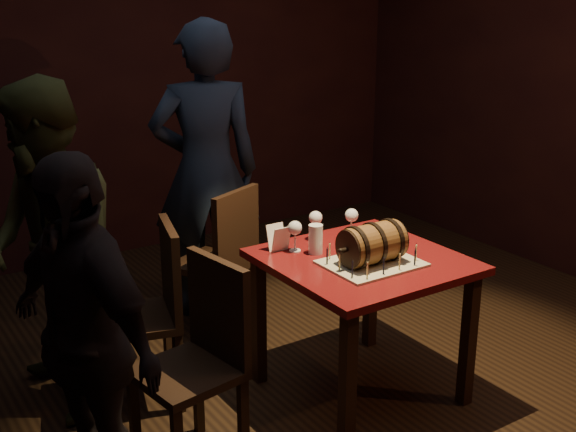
% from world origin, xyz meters
% --- Properties ---
extents(room_shell, '(5.04, 5.04, 2.80)m').
position_xyz_m(room_shell, '(0.00, 0.00, 1.40)').
color(room_shell, black).
rests_on(room_shell, ground).
extents(pub_table, '(0.90, 0.90, 0.75)m').
position_xyz_m(pub_table, '(0.19, -0.20, 0.64)').
color(pub_table, '#4B0C0F').
rests_on(pub_table, ground).
extents(cake_board, '(0.45, 0.35, 0.01)m').
position_xyz_m(cake_board, '(0.16, -0.29, 0.76)').
color(cake_board, '#ADA68B').
rests_on(cake_board, pub_table).
extents(barrel_cake, '(0.36, 0.21, 0.21)m').
position_xyz_m(barrel_cake, '(0.16, -0.29, 0.86)').
color(barrel_cake, brown).
rests_on(barrel_cake, cake_board).
extents(birthday_candles, '(0.40, 0.30, 0.09)m').
position_xyz_m(birthday_candles, '(0.16, -0.29, 0.80)').
color(birthday_candles, '#F9EB94').
rests_on(birthday_candles, cake_board).
extents(wine_glass_left, '(0.07, 0.07, 0.16)m').
position_xyz_m(wine_glass_left, '(-0.05, 0.06, 0.87)').
color(wine_glass_left, silver).
rests_on(wine_glass_left, pub_table).
extents(wine_glass_mid, '(0.07, 0.07, 0.16)m').
position_xyz_m(wine_glass_mid, '(0.14, 0.14, 0.87)').
color(wine_glass_mid, silver).
rests_on(wine_glass_mid, pub_table).
extents(wine_glass_right, '(0.07, 0.07, 0.16)m').
position_xyz_m(wine_glass_right, '(0.32, 0.07, 0.87)').
color(wine_glass_right, silver).
rests_on(wine_glass_right, pub_table).
extents(pint_of_ale, '(0.07, 0.07, 0.15)m').
position_xyz_m(pint_of_ale, '(0.03, -0.02, 0.82)').
color(pint_of_ale, silver).
rests_on(pint_of_ale, pub_table).
extents(menu_card, '(0.10, 0.05, 0.13)m').
position_xyz_m(menu_card, '(-0.11, 0.12, 0.81)').
color(menu_card, white).
rests_on(menu_card, pub_table).
extents(chair_back, '(0.53, 0.53, 0.93)m').
position_xyz_m(chair_back, '(-0.10, 0.75, 0.52)').
color(chair_back, black).
rests_on(chair_back, ground).
extents(chair_left_rear, '(0.49, 0.49, 0.93)m').
position_xyz_m(chair_left_rear, '(-0.72, 0.33, 0.52)').
color(chair_left_rear, black).
rests_on(chair_left_rear, ground).
extents(chair_left_front, '(0.46, 0.46, 0.93)m').
position_xyz_m(chair_left_front, '(-0.74, -0.25, 0.52)').
color(chair_left_front, black).
rests_on(chair_left_front, ground).
extents(person_back, '(0.79, 0.65, 1.87)m').
position_xyz_m(person_back, '(0.01, 1.14, 0.93)').
color(person_back, '#1B2537').
rests_on(person_back, ground).
extents(person_left_rear, '(0.63, 0.81, 1.65)m').
position_xyz_m(person_left_rear, '(-1.15, 0.52, 0.83)').
color(person_left_rear, '#384020').
rests_on(person_left_rear, ground).
extents(person_left_front, '(0.58, 0.94, 1.49)m').
position_xyz_m(person_left_front, '(-1.26, -0.29, 0.74)').
color(person_left_front, black).
rests_on(person_left_front, ground).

